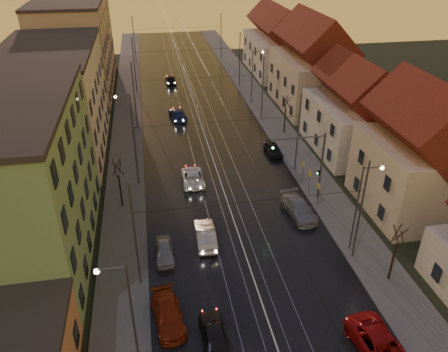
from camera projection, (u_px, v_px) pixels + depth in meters
road at (200, 121)px, 61.15m from camera, size 16.00×120.00×0.04m
sidewalk_left at (127, 126)px, 59.59m from camera, size 4.00×120.00×0.15m
sidewalk_right at (269, 116)px, 62.66m from camera, size 4.00×120.00×0.15m
tram_rail_0 at (184, 122)px, 60.80m from camera, size 0.06×120.00×0.03m
tram_rail_1 at (194, 121)px, 61.02m from camera, size 0.06×120.00×0.03m
tram_rail_2 at (205, 120)px, 61.25m from camera, size 0.06×120.00×0.03m
tram_rail_3 at (215, 120)px, 61.47m from camera, size 0.06×120.00×0.03m
apartment_left_1 at (13, 188)px, 33.04m from camera, size 10.00×18.00×13.00m
apartment_left_2 at (55, 103)px, 50.37m from camera, size 10.00×20.00×12.00m
apartment_left_3 at (77, 46)px, 70.37m from camera, size 10.00×24.00×14.00m
house_right_1 at (419, 157)px, 39.71m from camera, size 8.67×10.20×10.80m
house_right_2 at (356, 113)px, 51.22m from camera, size 9.18×12.24×9.20m
house_right_3 at (312, 68)px, 63.45m from camera, size 9.18×14.28×11.50m
house_right_4 at (277, 45)px, 79.20m from camera, size 9.18×16.32×10.00m
catenary_pole_l_1 at (135, 236)px, 31.13m from camera, size 0.16×0.16×9.00m
catenary_pole_r_1 at (360, 212)px, 33.77m from camera, size 0.16×0.16×9.00m
catenary_pole_l_2 at (135, 146)px, 43.94m from camera, size 0.16×0.16×9.00m
catenary_pole_r_2 at (298, 134)px, 46.58m from camera, size 0.16×0.16×9.00m
catenary_pole_l_3 at (134, 96)px, 56.75m from camera, size 0.16×0.16×9.00m
catenary_pole_r_3 at (263, 89)px, 59.39m from camera, size 0.16×0.16×9.00m
catenary_pole_l_4 at (134, 65)px, 69.56m from camera, size 0.16×0.16×9.00m
catenary_pole_r_4 at (240, 60)px, 72.20m from camera, size 0.16×0.16×9.00m
catenary_pole_l_5 at (134, 40)px, 84.93m from camera, size 0.16×0.16×9.00m
catenary_pole_r_5 at (221, 37)px, 87.57m from camera, size 0.16×0.16×9.00m
street_lamp_0 at (126, 306)px, 24.88m from camera, size 1.75×0.32×8.00m
street_lamp_1 at (361, 200)px, 34.51m from camera, size 1.75×0.32×8.00m
street_lamp_2 at (130, 120)px, 48.80m from camera, size 1.75×0.32×8.00m
street_lamp_3 at (254, 71)px, 65.26m from camera, size 1.75×0.32×8.00m
traffic_light_mast at (312, 159)px, 41.31m from camera, size 5.30×0.32×7.20m
bare_tree_0 at (120, 185)px, 41.28m from camera, size 1.09×1.09×5.11m
bare_tree_1 at (394, 255)px, 32.46m from camera, size 1.09×1.09×5.11m
bare_tree_2 at (285, 115)px, 56.40m from camera, size 1.09×1.09×5.11m
driving_car_0 at (214, 333)px, 28.39m from camera, size 1.67×4.10×1.39m
driving_car_1 at (205, 235)px, 37.36m from camera, size 1.75×4.68×1.53m
driving_car_2 at (193, 177)px, 46.23m from camera, size 2.36×4.94×1.36m
driving_car_3 at (178, 114)px, 61.61m from camera, size 2.51×5.15×1.44m
driving_car_4 at (171, 79)px, 75.57m from camera, size 1.84×4.25×1.43m
parked_left_2 at (168, 315)px, 29.80m from camera, size 2.44×4.80×1.34m
parked_left_3 at (164, 251)px, 35.68m from camera, size 1.59×3.79×1.28m
parked_right_0 at (381, 348)px, 27.35m from camera, size 3.07×5.74×1.53m
parked_right_1 at (299, 208)px, 40.91m from camera, size 2.64×5.27×1.47m
parked_right_2 at (273, 149)px, 51.95m from camera, size 1.70×3.95×1.33m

